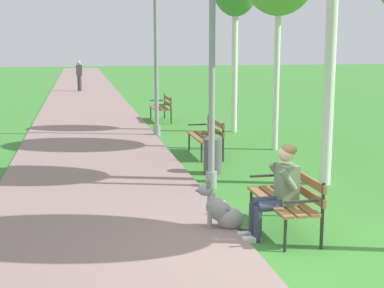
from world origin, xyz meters
name	(u,v)px	position (x,y,z in m)	size (l,w,h in m)	color
ground_plane	(280,253)	(0.00, 0.00, 0.00)	(120.00, 120.00, 0.00)	#3D8433
paved_path	(84,92)	(-2.06, 24.00, 0.02)	(3.54, 60.00, 0.04)	gray
park_bench_near	(288,196)	(0.37, 0.72, 0.51)	(0.55, 1.50, 0.85)	olive
park_bench_mid	(208,134)	(0.50, 6.04, 0.51)	(0.55, 1.50, 0.85)	olive
park_bench_far	(162,106)	(0.34, 12.01, 0.51)	(0.55, 1.50, 0.85)	olive
person_seated_on_near_bench	(279,188)	(0.16, 0.54, 0.68)	(0.74, 0.49, 1.25)	#33384C
dog_grey	(223,212)	(-0.48, 0.98, 0.26)	(0.82, 0.39, 0.71)	gray
lamp_post_near	(212,61)	(-0.10, 3.22, 2.25)	(0.24, 0.24, 4.34)	gray
lamp_post_mid	(156,53)	(-0.25, 9.06, 2.28)	(0.24, 0.24, 4.41)	gray
litter_bin	(213,156)	(0.19, 4.30, 0.35)	(0.36, 0.36, 0.70)	#515156
pedestrian_distant	(79,76)	(-2.30, 24.48, 0.84)	(0.32, 0.22, 1.65)	#383842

